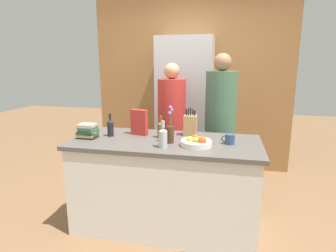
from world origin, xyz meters
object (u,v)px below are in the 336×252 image
at_px(refrigerator, 185,108).
at_px(bottle_oil, 110,127).
at_px(coffee_mug, 230,139).
at_px(knife_block, 190,125).
at_px(bottle_wine, 163,137).
at_px(person_at_sink, 172,122).
at_px(cereal_box, 139,122).
at_px(person_in_blue, 220,119).
at_px(fruit_bowl, 196,142).
at_px(flower_vase, 170,131).
at_px(book_stack, 88,131).
at_px(bottle_vinegar, 161,129).

xyz_separation_m(refrigerator, bottle_oil, (-0.55, -1.43, -0.00)).
height_order(refrigerator, coffee_mug, refrigerator).
xyz_separation_m(knife_block, bottle_wine, (-0.18, -0.48, -0.01)).
distance_m(refrigerator, person_at_sink, 0.67).
height_order(cereal_box, bottle_wine, cereal_box).
bearing_deg(bottle_wine, refrigerator, 92.37).
bearing_deg(bottle_wine, person_in_blue, 65.54).
bearing_deg(refrigerator, bottle_wine, -87.63).
distance_m(fruit_bowl, person_at_sink, 1.02).
bearing_deg(coffee_mug, flower_vase, -172.36).
distance_m(book_stack, person_at_sink, 1.11).
bearing_deg(bottle_wine, coffee_mug, 22.03).
bearing_deg(knife_block, coffee_mug, -31.81).
distance_m(cereal_box, person_at_sink, 0.69).
height_order(cereal_box, person_in_blue, person_in_blue).
bearing_deg(flower_vase, bottle_vinegar, 128.28).
relative_size(cereal_box, bottle_wine, 1.09).
distance_m(cereal_box, bottle_oil, 0.30).
height_order(bottle_oil, person_at_sink, person_at_sink).
relative_size(person_at_sink, person_in_blue, 0.94).
bearing_deg(bottle_wine, flower_vase, 79.14).
bearing_deg(fruit_bowl, bottle_vinegar, 150.46).
bearing_deg(coffee_mug, bottle_vinegar, 172.13).
relative_size(refrigerator, book_stack, 9.66).
xyz_separation_m(person_at_sink, person_in_blue, (0.60, -0.02, 0.06)).
xyz_separation_m(fruit_bowl, cereal_box, (-0.63, 0.28, 0.10)).
bearing_deg(refrigerator, flower_vase, -86.24).
xyz_separation_m(flower_vase, coffee_mug, (0.55, 0.07, -0.07)).
relative_size(book_stack, bottle_oil, 0.88).
xyz_separation_m(knife_block, cereal_box, (-0.52, -0.09, 0.02)).
relative_size(knife_block, bottle_oil, 1.24).
distance_m(refrigerator, person_in_blue, 0.87).
xyz_separation_m(fruit_bowl, person_in_blue, (0.18, 0.91, 0.04)).
bearing_deg(coffee_mug, fruit_bowl, -157.16).
relative_size(flower_vase, bottle_vinegar, 1.57).
bearing_deg(person_at_sink, cereal_box, -101.76).
xyz_separation_m(knife_block, book_stack, (-0.99, -0.32, -0.04)).
xyz_separation_m(bottle_oil, person_in_blue, (1.08, 0.74, -0.01)).
height_order(knife_block, bottle_oil, knife_block).
bearing_deg(coffee_mug, person_at_sink, 131.40).
relative_size(book_stack, bottle_wine, 0.85).
bearing_deg(person_at_sink, book_stack, -121.13).
distance_m(fruit_bowl, bottle_vinegar, 0.44).
bearing_deg(coffee_mug, bottle_wine, -157.97).
xyz_separation_m(book_stack, person_in_blue, (1.27, 0.86, 0.01)).
bearing_deg(cereal_box, coffee_mug, -9.67).
bearing_deg(refrigerator, knife_block, -78.55).
height_order(person_at_sink, person_in_blue, person_in_blue).
height_order(bottle_oil, bottle_wine, bottle_wine).
relative_size(flower_vase, person_in_blue, 0.20).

